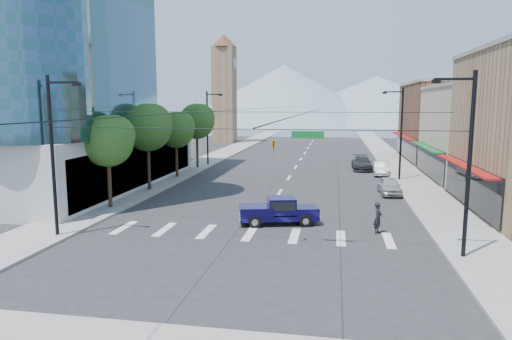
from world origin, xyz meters
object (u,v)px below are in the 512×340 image
(parked_car_far, at_px, (362,163))
(parked_car_mid, at_px, (381,168))
(parked_car_near, at_px, (390,186))
(pickup_truck, at_px, (278,210))
(pedestrian, at_px, (378,218))

(parked_car_far, bearing_deg, parked_car_mid, -65.07)
(parked_car_mid, bearing_deg, parked_car_near, -88.46)
(parked_car_mid, bearing_deg, pickup_truck, -107.75)
(pickup_truck, xyz_separation_m, pedestrian, (5.96, -1.09, 0.04))
(parked_car_near, bearing_deg, parked_car_mid, 86.23)
(parked_car_near, height_order, parked_car_mid, parked_car_near)
(pedestrian, xyz_separation_m, parked_car_mid, (2.29, 22.66, -0.22))
(parked_car_near, distance_m, parked_car_far, 14.34)
(pedestrian, bearing_deg, pickup_truck, 100.33)
(parked_car_far, bearing_deg, pedestrian, -92.42)
(pedestrian, relative_size, parked_car_mid, 0.44)
(pedestrian, bearing_deg, parked_car_mid, 14.94)
(pickup_truck, height_order, parked_car_near, pickup_truck)
(parked_car_near, bearing_deg, pedestrian, -101.48)
(pickup_truck, bearing_deg, parked_car_near, 39.75)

